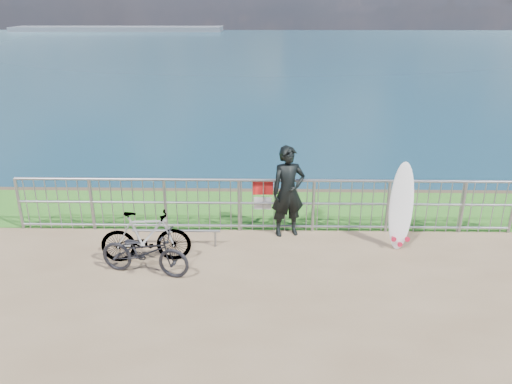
{
  "coord_description": "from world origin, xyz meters",
  "views": [
    {
      "loc": [
        0.03,
        -7.72,
        4.42
      ],
      "look_at": [
        -0.15,
        1.2,
        1.0
      ],
      "focal_mm": 35.0,
      "sensor_mm": 36.0,
      "label": 1
    }
  ],
  "objects_px": {
    "surfer": "(288,192)",
    "bicycle_far": "(146,237)",
    "surfboard": "(401,209)",
    "bicycle_near": "(145,252)"
  },
  "relations": [
    {
      "from": "surfer",
      "to": "bicycle_far",
      "type": "xyz_separation_m",
      "value": [
        -2.59,
        -1.18,
        -0.44
      ]
    },
    {
      "from": "surfer",
      "to": "surfboard",
      "type": "bearing_deg",
      "value": -28.3
    },
    {
      "from": "bicycle_near",
      "to": "bicycle_far",
      "type": "xyz_separation_m",
      "value": [
        -0.08,
        0.45,
        0.06
      ]
    },
    {
      "from": "surfboard",
      "to": "bicycle_far",
      "type": "height_order",
      "value": "surfboard"
    },
    {
      "from": "surfboard",
      "to": "bicycle_near",
      "type": "distance_m",
      "value": 4.75
    },
    {
      "from": "surfboard",
      "to": "surfer",
      "type": "bearing_deg",
      "value": 166.7
    },
    {
      "from": "surfer",
      "to": "bicycle_near",
      "type": "distance_m",
      "value": 3.03
    },
    {
      "from": "surfer",
      "to": "bicycle_near",
      "type": "xyz_separation_m",
      "value": [
        -2.5,
        -1.63,
        -0.5
      ]
    },
    {
      "from": "surfer",
      "to": "surfboard",
      "type": "relative_size",
      "value": 1.1
    },
    {
      "from": "bicycle_near",
      "to": "bicycle_far",
      "type": "distance_m",
      "value": 0.47
    }
  ]
}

